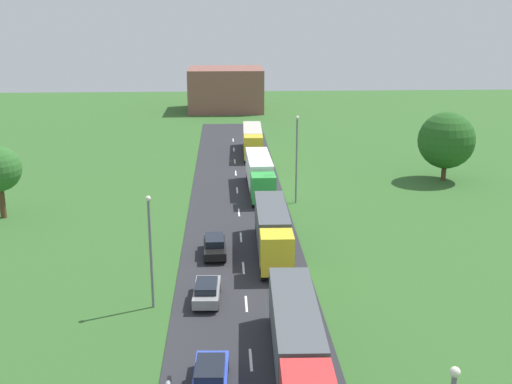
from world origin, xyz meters
The scene contains 13 objects.
road centered at (0.00, 24.50, 0.03)m, with size 10.00×140.00×0.06m, color #2B2B30.
lane_marking_centre centered at (0.00, 20.70, 0.07)m, with size 0.16×121.11×0.01m.
truck_lead centered at (2.46, 16.00, 2.08)m, with size 2.84×13.46×3.44m.
truck_second centered at (2.48, 33.88, 2.13)m, with size 2.64×12.06×3.57m.
truck_third centered at (2.46, 52.08, 2.14)m, with size 2.63×12.60×3.64m.
truck_fourth centered at (2.55, 70.94, 2.06)m, with size 2.82×12.86×3.45m.
car_second centered at (-2.23, 14.81, 0.84)m, with size 1.98×4.39×1.49m.
car_third centered at (-2.67, 25.13, 0.83)m, with size 1.88×4.22×1.46m.
car_fourth centered at (-2.24, 33.61, 0.84)m, with size 1.89×4.47×1.50m.
lamppost_second centered at (-6.26, 24.57, 4.38)m, with size 0.36×0.36×7.82m.
lamppost_third centered at (5.96, 47.76, 5.02)m, with size 0.36×0.36×9.07m.
tree_birch centered at (24.22, 55.83, 4.74)m, with size 6.52×6.52×8.01m.
distant_building centered at (-0.92, 110.57, 4.11)m, with size 14.38×13.13×8.21m, color brown.
Camera 1 is at (-1.32, -14.41, 19.32)m, focal length 44.34 mm.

